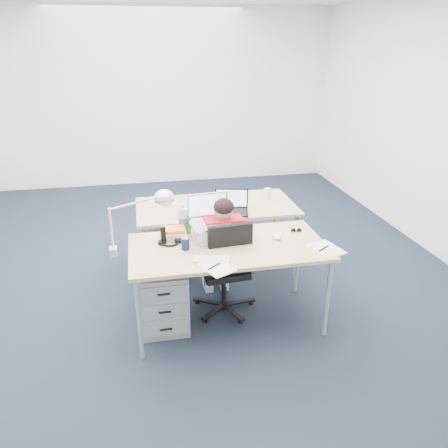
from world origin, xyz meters
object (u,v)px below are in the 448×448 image
(office_chair, at_px, (225,286))
(computer_mouse, at_px, (277,237))
(drawer_pedestal_near, at_px, (163,296))
(silver_laptop, at_px, (212,219))
(far_cup, at_px, (267,194))
(cordless_phone, at_px, (163,235))
(can_koozie, at_px, (185,243))
(dark_laptop, at_px, (231,202))
(water_bottle, at_px, (183,219))
(headphones, at_px, (170,242))
(desk_lamp, at_px, (132,222))
(drawer_pedestal_far, at_px, (166,253))
(seated_person, at_px, (221,250))
(wireless_keyboard, at_px, (211,259))
(bear_figurine, at_px, (188,224))
(desk_near, at_px, (228,251))
(book_stack, at_px, (174,233))
(sunglasses, at_px, (296,231))
(desk_far, at_px, (216,210))

(office_chair, xyz_separation_m, computer_mouse, (0.43, -0.11, 0.49))
(drawer_pedestal_near, relative_size, silver_laptop, 1.49)
(far_cup, bearing_deg, cordless_phone, -141.80)
(can_koozie, bearing_deg, dark_laptop, 53.09)
(silver_laptop, bearing_deg, water_bottle, 132.94)
(drawer_pedestal_near, height_order, headphones, headphones)
(desk_lamp, bearing_deg, drawer_pedestal_far, 82.92)
(seated_person, bearing_deg, computer_mouse, -33.05)
(desk_lamp, height_order, far_cup, desk_lamp)
(computer_mouse, height_order, headphones, computer_mouse)
(wireless_keyboard, distance_m, desk_lamp, 0.67)
(drawer_pedestal_near, xyz_separation_m, bear_figurine, (0.26, 0.25, 0.53))
(desk_near, relative_size, far_cup, 14.63)
(office_chair, relative_size, book_stack, 4.49)
(desk_near, xyz_separation_m, sunglasses, (0.64, 0.16, 0.06))
(silver_laptop, bearing_deg, far_cup, 44.27)
(headphones, distance_m, far_cup, 1.43)
(seated_person, distance_m, computer_mouse, 0.55)
(silver_laptop, bearing_deg, dark_laptop, 56.95)
(sunglasses, bearing_deg, bear_figurine, 178.21)
(drawer_pedestal_far, bearing_deg, book_stack, -86.00)
(office_chair, xyz_separation_m, dark_laptop, (0.17, 0.54, 0.59))
(seated_person, bearing_deg, office_chair, -89.48)
(cordless_phone, bearing_deg, desk_far, 34.61)
(office_chair, xyz_separation_m, can_koozie, (-0.35, -0.16, 0.53))
(book_stack, distance_m, desk_lamp, 0.46)
(desk_far, height_order, dark_laptop, dark_laptop)
(desk_far, height_order, wireless_keyboard, wireless_keyboard)
(computer_mouse, height_order, can_koozie, can_koozie)
(drawer_pedestal_near, distance_m, desk_lamp, 0.75)
(silver_laptop, height_order, sunglasses, silver_laptop)
(desk_near, height_order, sunglasses, sunglasses)
(dark_laptop, bearing_deg, water_bottle, -131.15)
(computer_mouse, bearing_deg, far_cup, 67.42)
(can_koozie, height_order, water_bottle, water_bottle)
(cordless_phone, height_order, far_cup, cordless_phone)
(computer_mouse, bearing_deg, drawer_pedestal_near, 168.03)
(silver_laptop, xyz_separation_m, water_bottle, (-0.22, 0.19, -0.06))
(desk_near, xyz_separation_m, desk_far, (0.07, 0.95, 0.00))
(drawer_pedestal_far, relative_size, wireless_keyboard, 2.04)
(computer_mouse, distance_m, sunglasses, 0.24)
(wireless_keyboard, bearing_deg, desk_lamp, 170.42)
(desk_far, xyz_separation_m, drawer_pedestal_far, (-0.54, -0.07, -0.41))
(silver_laptop, relative_size, computer_mouse, 3.62)
(desk_near, xyz_separation_m, bear_figurine, (-0.29, 0.32, 0.13))
(bear_figurine, height_order, far_cup, bear_figurine)
(far_cup, bearing_deg, silver_laptop, -129.58)
(desk_near, distance_m, drawer_pedestal_far, 1.07)
(drawer_pedestal_far, relative_size, water_bottle, 2.13)
(silver_laptop, relative_size, headphones, 1.82)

